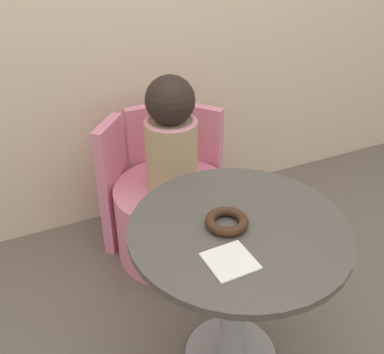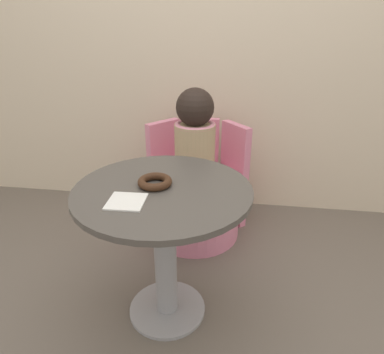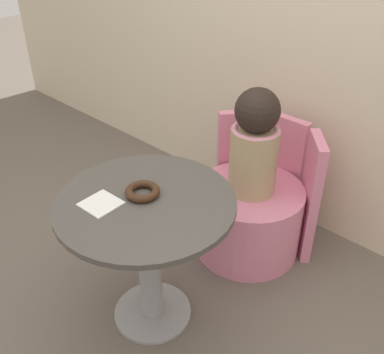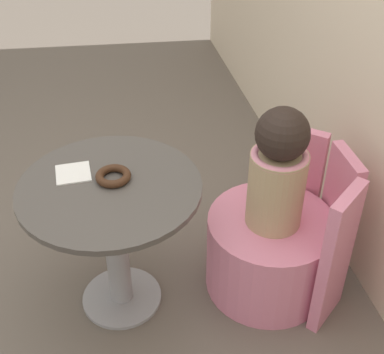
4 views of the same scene
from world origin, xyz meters
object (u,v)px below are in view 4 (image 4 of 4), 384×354
(round_table, at_px, (113,219))
(tub_chair, at_px, (268,252))
(child_figure, at_px, (278,170))
(donut, at_px, (112,176))

(round_table, distance_m, tub_chair, 0.74)
(tub_chair, bearing_deg, child_figure, 0.00)
(round_table, height_order, child_figure, child_figure)
(tub_chair, height_order, child_figure, child_figure)
(tub_chair, distance_m, child_figure, 0.46)
(child_figure, distance_m, donut, 0.67)
(tub_chair, bearing_deg, donut, -96.54)
(donut, bearing_deg, tub_chair, 83.46)
(round_table, relative_size, tub_chair, 1.29)
(tub_chair, relative_size, donut, 4.01)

